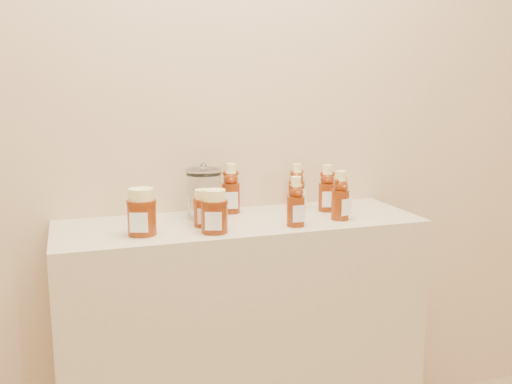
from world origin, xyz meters
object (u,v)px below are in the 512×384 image
object	(u,v)px
bear_bottle_front_left	(296,198)
glass_canister	(204,192)
display_table	(242,347)
honey_jar_left	(142,212)
bear_bottle_back_left	(231,185)

from	to	relation	value
bear_bottle_front_left	glass_canister	world-z (taller)	glass_canister
display_table	honey_jar_left	world-z (taller)	honey_jar_left
bear_bottle_front_left	honey_jar_left	xyz separation A→B (m)	(-0.48, 0.05, -0.02)
display_table	bear_bottle_back_left	size ratio (longest dim) A/B	6.09
honey_jar_left	bear_bottle_front_left	bearing A→B (deg)	13.70
honey_jar_left	display_table	bearing A→B (deg)	31.75
display_table	honey_jar_left	bearing A→B (deg)	-167.38
bear_bottle_front_left	glass_canister	size ratio (longest dim) A/B	0.99
honey_jar_left	glass_canister	xyz separation A→B (m)	(0.23, 0.15, 0.02)
display_table	glass_canister	size ratio (longest dim) A/B	6.58
glass_canister	display_table	bearing A→B (deg)	-35.17
glass_canister	bear_bottle_back_left	bearing A→B (deg)	25.55
bear_bottle_back_left	glass_canister	distance (m)	0.12
bear_bottle_back_left	bear_bottle_front_left	xyz separation A→B (m)	(0.14, -0.25, -0.01)
bear_bottle_back_left	honey_jar_left	world-z (taller)	bear_bottle_back_left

